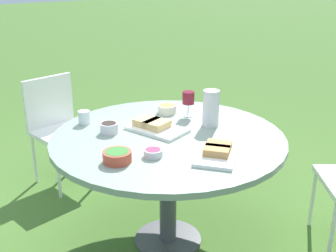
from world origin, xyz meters
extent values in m
plane|color=#446B2B|center=(0.00, 0.00, 0.00)|extent=(40.00, 40.00, 0.00)
cylinder|color=#4C4C51|center=(0.00, 0.00, 0.01)|extent=(0.45, 0.45, 0.02)
cylinder|color=#4C4C51|center=(0.00, 0.00, 0.38)|extent=(0.11, 0.11, 0.71)
cylinder|color=gray|center=(0.00, 0.00, 0.75)|extent=(1.43, 1.43, 0.03)
cylinder|color=white|center=(-0.92, 0.46, 0.22)|extent=(0.03, 0.03, 0.43)
cylinder|color=white|center=(-0.69, 0.77, 0.22)|extent=(0.03, 0.03, 0.43)
cube|color=white|center=(0.19, -1.18, 0.45)|extent=(0.50, 0.49, 0.04)
cube|color=white|center=(0.22, -1.37, 0.68)|extent=(0.44, 0.10, 0.42)
cylinder|color=white|center=(0.36, -0.97, 0.22)|extent=(0.03, 0.03, 0.43)
cylinder|color=white|center=(-0.03, -1.03, 0.22)|extent=(0.03, 0.03, 0.43)
cylinder|color=white|center=(0.41, -1.33, 0.22)|extent=(0.03, 0.03, 0.43)
cylinder|color=white|center=(0.03, -1.39, 0.22)|extent=(0.03, 0.03, 0.43)
cylinder|color=silver|center=(-0.32, 0.03, 0.88)|extent=(0.11, 0.11, 0.24)
cone|color=silver|center=(-0.27, 0.03, 0.98)|extent=(0.03, 0.03, 0.03)
cylinder|color=silver|center=(-0.32, -0.20, 0.77)|extent=(0.06, 0.06, 0.01)
cylinder|color=silver|center=(-0.32, -0.20, 0.82)|extent=(0.01, 0.01, 0.09)
cylinder|color=maroon|center=(-0.32, -0.20, 0.90)|extent=(0.08, 0.08, 0.08)
cube|color=white|center=(0.01, -0.10, 0.78)|extent=(0.31, 0.41, 0.02)
cube|color=tan|center=(0.03, -0.18, 0.81)|extent=(0.17, 0.16, 0.04)
cube|color=tan|center=(0.01, -0.10, 0.81)|extent=(0.17, 0.16, 0.04)
cube|color=white|center=(-0.02, 0.42, 0.78)|extent=(0.36, 0.35, 0.02)
cube|color=#B2844C|center=(-0.07, 0.38, 0.81)|extent=(0.17, 0.17, 0.04)
cube|color=#B2844C|center=(-0.02, 0.42, 0.81)|extent=(0.17, 0.17, 0.04)
cylinder|color=beige|center=(-0.24, -0.34, 0.80)|extent=(0.13, 0.13, 0.06)
cylinder|color=#E0C147|center=(-0.24, -0.34, 0.81)|extent=(0.11, 0.11, 0.03)
cylinder|color=#B74733|center=(0.44, 0.14, 0.80)|extent=(0.15, 0.15, 0.06)
cylinder|color=#387533|center=(0.44, 0.14, 0.82)|extent=(0.13, 0.13, 0.03)
cylinder|color=silver|center=(0.27, -0.25, 0.80)|extent=(0.11, 0.11, 0.06)
cylinder|color=#2D231E|center=(0.27, -0.25, 0.82)|extent=(0.09, 0.09, 0.03)
cylinder|color=silver|center=(0.25, 0.20, 0.79)|extent=(0.10, 0.10, 0.04)
cylinder|color=#D6385B|center=(0.25, 0.20, 0.80)|extent=(0.08, 0.08, 0.02)
cylinder|color=silver|center=(0.32, -0.49, 0.81)|extent=(0.08, 0.08, 0.09)
cube|color=#232328|center=(-1.29, -0.45, 0.12)|extent=(0.30, 0.14, 0.24)
torus|color=#232328|center=(-1.29, -0.45, 0.27)|extent=(0.19, 0.01, 0.19)
camera|label=1|loc=(1.42, 1.92, 1.73)|focal=45.00mm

